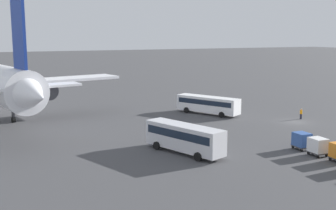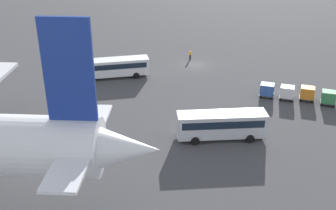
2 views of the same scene
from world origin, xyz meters
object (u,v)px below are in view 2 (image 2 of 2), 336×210
Objects in this scene: worker_person at (190,55)px; cargo_cart_white at (287,92)px; shuttle_bus_near at (113,66)px; shuttle_bus_far at (221,124)px; cargo_cart_green at (329,97)px; cargo_cart_orange at (307,93)px; cargo_cart_blue at (267,90)px.

worker_person is 21.61m from cargo_cart_white.
shuttle_bus_near is 1.06× the size of shuttle_bus_far.
shuttle_bus_near reaches higher than cargo_cart_white.
cargo_cart_green and cargo_cart_orange have the same top height.
worker_person is 26.41m from cargo_cart_green.
cargo_cart_white is (-7.67, -13.25, -0.81)m from shuttle_bus_far.
cargo_cart_green is (-32.96, 2.17, -0.66)m from shuttle_bus_near.
shuttle_bus_far reaches higher than worker_person.
shuttle_bus_far reaches higher than cargo_cart_green.
cargo_cart_white is at bearing 9.08° from cargo_cart_orange.
shuttle_bus_far is 5.18× the size of cargo_cart_orange.
shuttle_bus_far is at bearing 109.19° from worker_person.
cargo_cart_green is 5.64m from cargo_cart_white.
cargo_cart_orange is 2.85m from cargo_cart_white.
cargo_cart_white is (5.63, -0.29, 0.00)m from cargo_cart_green.
cargo_cart_blue is (-24.51, 1.66, -0.66)m from shuttle_bus_near.
shuttle_bus_near is at bearing 48.00° from worker_person.
cargo_cart_green is 2.91m from cargo_cart_orange.
shuttle_bus_far reaches higher than cargo_cart_orange.
cargo_cart_green is (-13.30, -12.96, -0.81)m from shuttle_bus_far.
cargo_cart_white is 2.82m from cargo_cart_blue.
shuttle_bus_far is 14.34m from cargo_cart_blue.
shuttle_bus_near is at bearing -3.94° from cargo_cart_white.
shuttle_bus_near is at bearing -3.77° from cargo_cart_green.
shuttle_bus_near is at bearing -2.72° from cargo_cart_orange.
cargo_cart_white is at bearing 175.47° from cargo_cart_blue.
cargo_cart_green is 8.46m from cargo_cart_blue.
shuttle_bus_far is 15.33m from cargo_cart_white.
shuttle_bus_near is 6.62× the size of worker_person.
worker_person is 0.83× the size of cargo_cart_blue.
cargo_cart_blue is at bearing -4.53° from cargo_cart_white.
worker_person is 0.83× the size of cargo_cart_orange.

